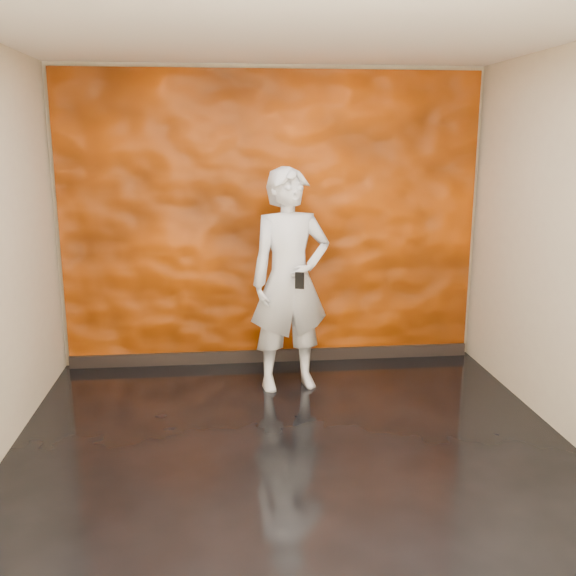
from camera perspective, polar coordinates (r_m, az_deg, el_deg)
The scene contains 5 objects.
room at distance 4.15m, azimuth 0.64°, elevation 2.86°, with size 4.02×4.02×2.81m.
feature_wall at distance 6.09m, azimuth -1.46°, elevation 5.93°, with size 3.90×0.06×2.75m, color #CC4601.
baseboard at distance 6.35m, azimuth -1.36°, elevation -6.02°, with size 3.90×0.04×0.12m, color black.
man at distance 5.48m, azimuth 0.18°, elevation 0.67°, with size 0.70×0.46×1.92m, color #9EA2AD.
phone at distance 5.22m, azimuth 1.04°, elevation 0.67°, with size 0.07×0.01×0.14m, color black.
Camera 1 is at (-0.46, -4.06, 2.14)m, focal length 40.00 mm.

